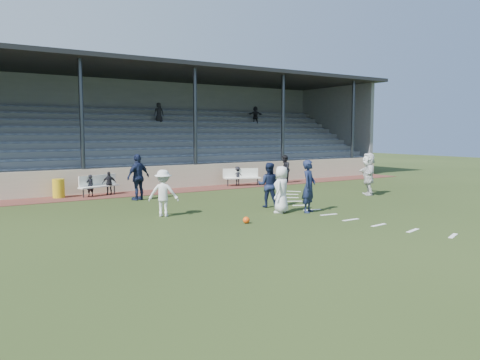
% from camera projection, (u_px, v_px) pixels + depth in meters
% --- Properties ---
extents(ground, '(90.00, 90.00, 0.00)m').
position_uv_depth(ground, '(284.00, 229.00, 14.26)').
color(ground, '#263515').
rests_on(ground, ground).
extents(cinder_track, '(34.00, 2.00, 0.02)m').
position_uv_depth(cinder_track, '(152.00, 192.00, 23.04)').
color(cinder_track, '#532721').
rests_on(cinder_track, ground).
extents(retaining_wall, '(34.00, 0.18, 1.20)m').
position_uv_depth(retaining_wall, '(144.00, 179.00, 23.86)').
color(retaining_wall, beige).
rests_on(retaining_wall, ground).
extents(bench_left, '(2.02, 1.10, 0.95)m').
position_uv_depth(bench_left, '(98.00, 183.00, 21.80)').
color(bench_left, white).
rests_on(bench_left, cinder_track).
extents(bench_right, '(2.03, 1.05, 0.95)m').
position_uv_depth(bench_right, '(242.00, 175.00, 25.79)').
color(bench_right, white).
rests_on(bench_right, cinder_track).
extents(trash_bin, '(0.53, 0.53, 0.85)m').
position_uv_depth(trash_bin, '(59.00, 188.00, 21.02)').
color(trash_bin, gold).
rests_on(trash_bin, cinder_track).
extents(football, '(0.22, 0.22, 0.22)m').
position_uv_depth(football, '(246.00, 220.00, 15.17)').
color(football, '#EF4C0E').
rests_on(football, ground).
extents(player_white_lead, '(1.00, 0.92, 1.72)m').
position_uv_depth(player_white_lead, '(282.00, 190.00, 17.11)').
color(player_white_lead, silver).
rests_on(player_white_lead, ground).
extents(player_navy_lead, '(0.85, 0.76, 1.94)m').
position_uv_depth(player_navy_lead, '(309.00, 186.00, 17.19)').
color(player_navy_lead, '#151E3C').
rests_on(player_navy_lead, ground).
extents(player_navy_mid, '(1.09, 1.08, 1.77)m').
position_uv_depth(player_navy_mid, '(269.00, 185.00, 18.41)').
color(player_navy_mid, '#151E3C').
rests_on(player_navy_mid, ground).
extents(player_white_wing, '(1.22, 1.10, 1.65)m').
position_uv_depth(player_white_wing, '(163.00, 193.00, 16.39)').
color(player_white_wing, silver).
rests_on(player_white_wing, ground).
extents(player_navy_wing, '(1.28, 0.88, 2.01)m').
position_uv_depth(player_navy_wing, '(138.00, 177.00, 20.37)').
color(player_navy_wing, '#151E3C').
rests_on(player_navy_wing, ground).
extents(player_white_back, '(1.59, 1.83, 2.00)m').
position_uv_depth(player_white_back, '(368.00, 174.00, 22.10)').
color(player_white_back, silver).
rests_on(player_white_back, ground).
extents(official, '(0.98, 0.99, 1.61)m').
position_uv_depth(official, '(285.00, 169.00, 27.22)').
color(official, black).
rests_on(official, cinder_track).
extents(sub_left_near, '(0.43, 0.35, 1.00)m').
position_uv_depth(sub_left_near, '(90.00, 185.00, 21.51)').
color(sub_left_near, black).
rests_on(sub_left_near, cinder_track).
extents(sub_left_far, '(0.68, 0.37, 1.09)m').
position_uv_depth(sub_left_far, '(109.00, 183.00, 22.02)').
color(sub_left_far, black).
rests_on(sub_left_far, cinder_track).
extents(sub_right, '(0.77, 0.60, 1.05)m').
position_uv_depth(sub_right, '(237.00, 176.00, 25.89)').
color(sub_right, black).
rests_on(sub_right, cinder_track).
extents(grandstand, '(34.60, 9.00, 6.61)m').
position_uv_depth(grandstand, '(114.00, 145.00, 27.65)').
color(grandstand, slate).
rests_on(grandstand, ground).
extents(penalty_arc, '(3.89, 14.63, 0.01)m').
position_uv_depth(penalty_arc, '(376.00, 216.00, 16.48)').
color(penalty_arc, white).
rests_on(penalty_arc, ground).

